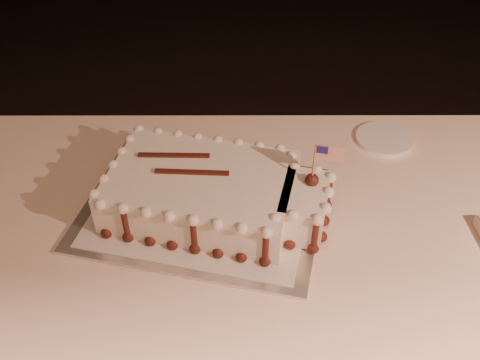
{
  "coord_description": "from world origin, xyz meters",
  "views": [
    {
      "loc": [
        -0.08,
        -0.18,
        1.55
      ],
      "look_at": [
        -0.08,
        0.64,
        0.83
      ],
      "focal_mm": 40.0,
      "sensor_mm": 36.0,
      "label": 1
    }
  ],
  "objects_px": {
    "cake_board": "(203,208)",
    "sheet_cake": "(214,193)",
    "banquet_table": "(270,327)",
    "side_plate": "(384,139)"
  },
  "relations": [
    {
      "from": "cake_board",
      "to": "side_plate",
      "type": "xyz_separation_m",
      "value": [
        0.44,
        0.25,
        0.0
      ]
    },
    {
      "from": "banquet_table",
      "to": "sheet_cake",
      "type": "xyz_separation_m",
      "value": [
        -0.13,
        0.03,
        0.43
      ]
    },
    {
      "from": "banquet_table",
      "to": "sheet_cake",
      "type": "relative_size",
      "value": 4.89
    },
    {
      "from": "banquet_table",
      "to": "cake_board",
      "type": "distance_m",
      "value": 0.41
    },
    {
      "from": "side_plate",
      "to": "banquet_table",
      "type": "bearing_deg",
      "value": -134.37
    },
    {
      "from": "sheet_cake",
      "to": "side_plate",
      "type": "xyz_separation_m",
      "value": [
        0.41,
        0.25,
        -0.05
      ]
    },
    {
      "from": "cake_board",
      "to": "sheet_cake",
      "type": "height_order",
      "value": "sheet_cake"
    },
    {
      "from": "cake_board",
      "to": "sheet_cake",
      "type": "relative_size",
      "value": 1.01
    },
    {
      "from": "banquet_table",
      "to": "side_plate",
      "type": "height_order",
      "value": "side_plate"
    },
    {
      "from": "banquet_table",
      "to": "side_plate",
      "type": "relative_size",
      "value": 17.04
    }
  ]
}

